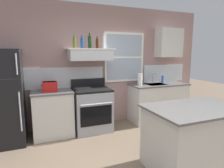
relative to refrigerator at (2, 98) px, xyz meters
The scene contains 17 objects.
back_wall 2.03m from the refrigerator, 11.29° to the left, with size 5.40×0.11×2.70m.
refrigerator is the anchor object (origin of this frame).
counter_left_of_stove 0.94m from the refrigerator, ahead, with size 0.79×0.63×0.91m.
toaster 0.83m from the refrigerator, ahead, with size 0.30×0.20×0.19m.
stove_range 1.70m from the refrigerator, ahead, with size 0.76×0.69×1.09m.
range_hood_shelf 1.82m from the refrigerator, ahead, with size 0.96×0.52×0.24m.
bottle_olive_oil_square 1.67m from the refrigerator, ahead, with size 0.06×0.06×0.27m.
bottle_blue_liqueur 1.80m from the refrigerator, ahead, with size 0.07×0.07×0.26m.
bottle_dark_green_wine 1.95m from the refrigerator, ahead, with size 0.07×0.07×0.32m.
bottle_brown_stout 2.06m from the refrigerator, ahead, with size 0.06×0.06×0.25m.
bottle_clear_tall 2.22m from the refrigerator, ahead, with size 0.06×0.06×0.33m.
counter_right_with_sink 3.37m from the refrigerator, ahead, with size 1.43×0.63×0.91m.
sink_faucet 3.26m from the refrigerator, ahead, with size 0.03×0.17×0.28m.
paper_towel_roll 2.83m from the refrigerator, ahead, with size 0.11×0.11×0.27m, color white.
dish_soap_bottle 3.54m from the refrigerator, ahead, with size 0.06×0.06×0.18m, color blue.
kitchen_island 3.26m from the refrigerator, 34.65° to the right, with size 1.40×0.90×0.91m.
upper_cabinet_right 3.85m from the refrigerator, ahead, with size 0.64×0.32×0.70m.
Camera 1 is at (-1.29, -1.97, 1.66)m, focal length 30.66 mm.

